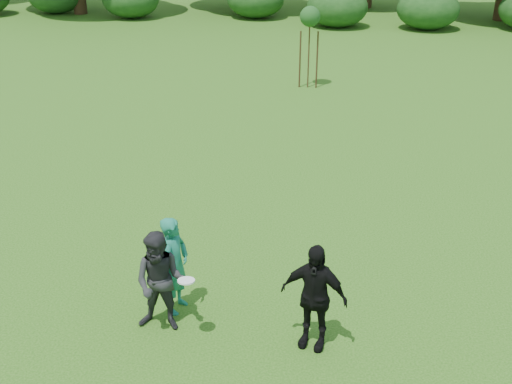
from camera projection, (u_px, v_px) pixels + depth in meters
ground at (233, 332)px, 10.45m from camera, size 120.00×120.00×0.00m
player_teal at (175, 265)px, 10.66m from camera, size 0.56×0.72×1.75m
player_grey at (160, 282)px, 10.19m from camera, size 0.88×0.70×1.75m
player_black at (314, 296)px, 9.80m from camera, size 1.13×0.69×1.80m
frisbee at (186, 281)px, 9.79m from camera, size 0.27×0.27×0.06m
sapling at (310, 19)px, 21.95m from camera, size 0.70×0.70×2.85m
hillside at (320, 55)px, 76.89m from camera, size 150.00×72.00×52.00m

